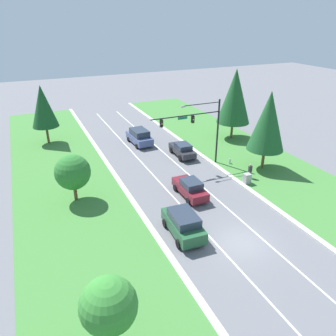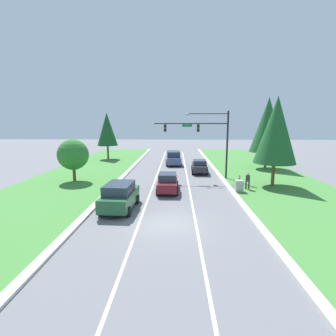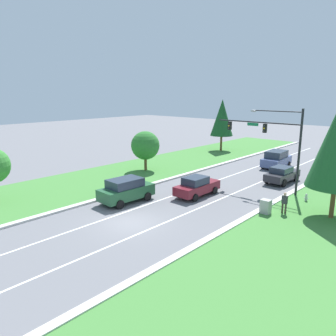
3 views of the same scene
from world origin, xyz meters
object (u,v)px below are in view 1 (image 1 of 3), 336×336
at_px(burgundy_sedan, 190,188).
at_px(conifer_mid_left_tree, 43,106).
at_px(pedestrian, 250,170).
at_px(oak_near_left_tree, 73,172).
at_px(fire_hydrant, 230,161).
at_px(utility_cabinet, 247,179).
at_px(conifer_near_right_tree, 268,121).
at_px(forest_suv, 183,223).
at_px(conifer_far_right_tree, 235,96).
at_px(traffic_signal_mast, 199,124).
at_px(charcoal_sedan, 182,150).
at_px(slate_blue_suv, 139,137).
at_px(oak_far_left_tree, 109,306).

xyz_separation_m(burgundy_sedan, conifer_mid_left_tree, (-10.87, 20.50, 4.25)).
xyz_separation_m(pedestrian, conifer_mid_left_tree, (-18.37, 19.77, 4.17)).
bearing_deg(pedestrian, burgundy_sedan, 15.51).
xyz_separation_m(oak_near_left_tree, conifer_mid_left_tree, (-0.75, 16.88, 2.18)).
bearing_deg(fire_hydrant, utility_cabinet, -103.93).
xyz_separation_m(pedestrian, conifer_near_right_tree, (2.85, 1.47, 4.63)).
height_order(oak_near_left_tree, conifer_mid_left_tree, conifer_mid_left_tree).
height_order(forest_suv, conifer_far_right_tree, conifer_far_right_tree).
distance_m(forest_suv, utility_cabinet, 11.02).
xyz_separation_m(traffic_signal_mast, conifer_far_right_tree, (8.88, 6.35, 0.90)).
distance_m(conifer_near_right_tree, conifer_far_right_tree, 10.24).
bearing_deg(charcoal_sedan, traffic_signal_mast, -82.62).
xyz_separation_m(slate_blue_suv, utility_cabinet, (6.15, -15.47, -0.46)).
bearing_deg(oak_far_left_tree, conifer_mid_left_tree, 89.70).
bearing_deg(traffic_signal_mast, oak_near_left_tree, -171.39).
bearing_deg(burgundy_sedan, charcoal_sedan, 68.25).
distance_m(fire_hydrant, conifer_near_right_tree, 6.37).
bearing_deg(slate_blue_suv, pedestrian, -66.95).
distance_m(slate_blue_suv, utility_cabinet, 16.66).
relative_size(traffic_signal_mast, utility_cabinet, 7.27).
relative_size(forest_suv, oak_far_left_tree, 1.03).
relative_size(charcoal_sedan, fire_hydrant, 6.56).
bearing_deg(traffic_signal_mast, fire_hydrant, -15.88).
distance_m(utility_cabinet, pedestrian, 1.41).
height_order(forest_suv, conifer_near_right_tree, conifer_near_right_tree).
relative_size(burgundy_sedan, forest_suv, 0.98).
relative_size(forest_suv, oak_near_left_tree, 1.03).
relative_size(utility_cabinet, pedestrian, 0.67).
bearing_deg(conifer_near_right_tree, conifer_mid_left_tree, 139.23).
xyz_separation_m(forest_suv, slate_blue_suv, (3.66, 20.50, -0.00)).
bearing_deg(pedestrian, charcoal_sedan, -55.77).
relative_size(fire_hydrant, oak_near_left_tree, 0.15).
height_order(burgundy_sedan, oak_near_left_tree, oak_near_left_tree).
bearing_deg(pedestrian, traffic_signal_mast, -45.38).
xyz_separation_m(conifer_near_right_tree, conifer_far_right_tree, (2.54, 9.91, 0.39)).
xyz_separation_m(burgundy_sedan, fire_hydrant, (7.69, 4.72, -0.52)).
relative_size(traffic_signal_mast, conifer_mid_left_tree, 1.05).
bearing_deg(burgundy_sedan, forest_suv, -122.28).
xyz_separation_m(traffic_signal_mast, forest_suv, (-7.33, -10.96, -4.02)).
bearing_deg(utility_cabinet, slate_blue_suv, 111.66).
distance_m(pedestrian, oak_near_left_tree, 17.97).
distance_m(forest_suv, conifer_far_right_tree, 24.22).
bearing_deg(burgundy_sedan, conifer_far_right_tree, 43.52).
distance_m(oak_near_left_tree, oak_far_left_tree, 16.17).
distance_m(burgundy_sedan, conifer_near_right_tree, 11.58).
xyz_separation_m(forest_suv, conifer_far_right_tree, (16.21, 17.31, 4.92)).
xyz_separation_m(utility_cabinet, oak_near_left_tree, (-16.60, 3.79, 2.37)).
bearing_deg(oak_near_left_tree, fire_hydrant, 3.51).
bearing_deg(oak_near_left_tree, forest_suv, -52.35).
bearing_deg(slate_blue_suv, fire_hydrant, -58.33).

